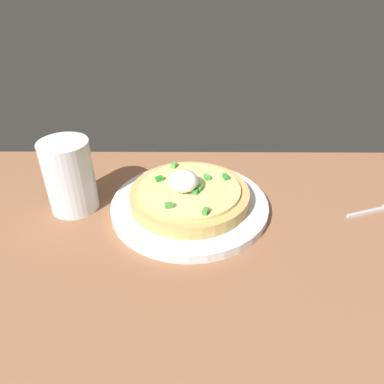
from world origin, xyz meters
The scene contains 5 objects.
dining_table centered at (0.00, 0.00, 1.56)cm, with size 125.36×67.56×3.13cm, color brown.
plate centered at (0.75, -11.77, 3.92)cm, with size 27.56×27.56×1.60cm, color silver.
pizza centered at (0.82, -11.72, 6.34)cm, with size 20.69×20.69×6.35cm.
cup_near centered at (21.20, -12.38, 8.98)cm, with size 8.32×8.32×12.70cm.
fork centered at (-32.44, -11.38, 3.38)cm, with size 10.38×4.29×0.50cm.
Camera 1 is at (0.41, 39.47, 40.75)cm, focal length 33.35 mm.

